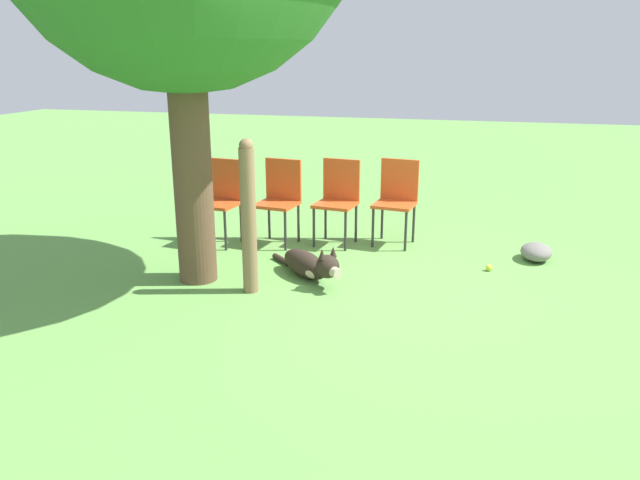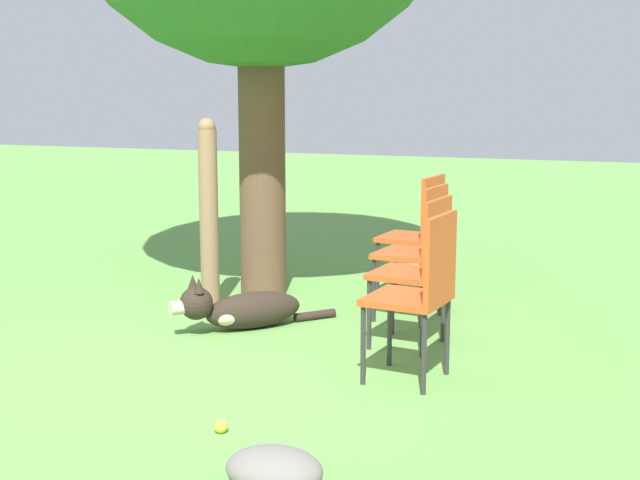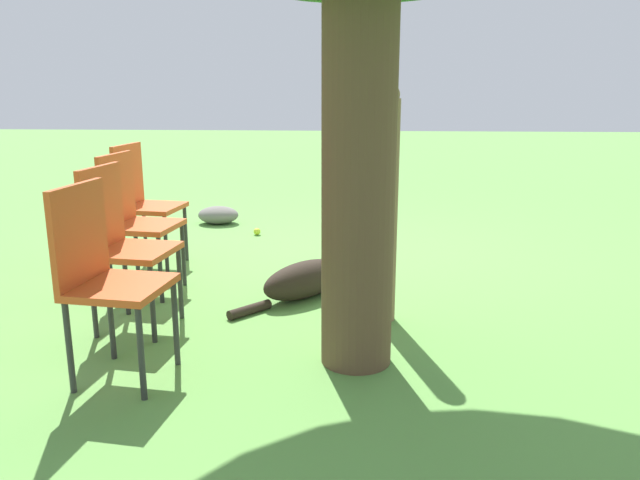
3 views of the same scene
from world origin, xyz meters
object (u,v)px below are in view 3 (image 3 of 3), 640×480
at_px(red_chair_2, 121,236).
at_px(tennis_ball, 257,232).
at_px(fence_post, 386,205).
at_px(red_chair_0, 142,196).
at_px(red_chair_1, 133,213).
at_px(dog, 316,274).
at_px(red_chair_3, 103,269).

xyz_separation_m(red_chair_2, tennis_ball, (-0.41, -2.36, -0.52)).
distance_m(fence_post, red_chair_0, 2.16).
height_order(red_chair_1, red_chair_2, same).
height_order(red_chair_0, red_chair_2, same).
relative_size(red_chair_2, tennis_ball, 14.17).
distance_m(dog, red_chair_3, 1.66).
xyz_separation_m(red_chair_1, red_chair_3, (-0.32, 1.30, 0.00)).
xyz_separation_m(fence_post, tennis_ball, (1.13, -2.15, -0.68)).
bearing_deg(tennis_ball, red_chair_2, 80.23).
xyz_separation_m(dog, fence_post, (-0.45, 0.45, 0.57)).
height_order(fence_post, red_chair_1, fence_post).
distance_m(red_chair_1, red_chair_3, 1.34).
bearing_deg(fence_post, red_chair_3, 32.07).
height_order(red_chair_0, red_chair_3, same).
relative_size(dog, red_chair_0, 0.98).
height_order(fence_post, red_chair_0, fence_post).
distance_m(dog, red_chair_1, 1.32).
xyz_separation_m(red_chair_0, red_chair_1, (-0.16, 0.65, 0.00)).
bearing_deg(red_chair_0, red_chair_1, -68.68).
bearing_deg(fence_post, red_chair_0, -30.16).
bearing_deg(red_chair_1, dog, 8.09).
bearing_deg(fence_post, dog, -44.74).
height_order(dog, red_chair_3, red_chair_3).
xyz_separation_m(red_chair_0, red_chair_2, (-0.32, 1.30, 0.00)).
bearing_deg(tennis_ball, fence_post, 117.86).
bearing_deg(dog, red_chair_1, 133.63).
relative_size(fence_post, red_chair_3, 1.48).
xyz_separation_m(fence_post, red_chair_1, (1.70, -0.43, -0.16)).
height_order(fence_post, red_chair_2, fence_post).
bearing_deg(red_chair_0, dog, -16.79).
bearing_deg(red_chair_0, fence_post, -22.72).
relative_size(red_chair_1, tennis_ball, 14.17).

